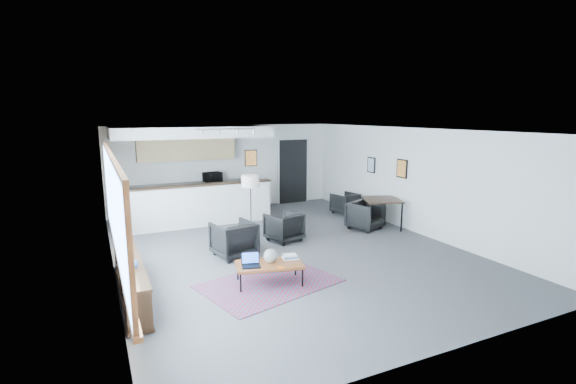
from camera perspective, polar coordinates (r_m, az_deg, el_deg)
name	(u,v)px	position (r m, az deg, el deg)	size (l,w,h in m)	color
room	(286,191)	(8.93, -0.24, 0.10)	(7.02, 9.02, 2.62)	#464649
window	(114,208)	(7.22, -22.72, -2.02)	(0.10, 5.95, 1.66)	#8CBFFF
console	(130,276)	(7.40, -20.74, -10.72)	(0.35, 3.00, 0.80)	black
kitchenette	(192,170)	(12.04, -13.00, 2.94)	(4.20, 1.96, 2.60)	white
doorway	(293,171)	(13.89, 0.64, 2.95)	(1.10, 0.12, 2.15)	black
track_light	(228,130)	(10.64, -8.25, 8.34)	(1.60, 0.07, 0.15)	silver
wall_art_lower	(402,169)	(11.11, 15.31, 3.11)	(0.03, 0.38, 0.48)	black
wall_art_upper	(371,165)	(12.12, 11.32, 3.64)	(0.03, 0.34, 0.44)	black
kilim_rug	(269,283)	(7.50, -2.55, -12.36)	(2.59, 2.07, 0.01)	#512B42
coffee_table	(269,265)	(7.37, -2.58, -9.92)	(1.26, 0.86, 0.37)	brown
laptop	(251,262)	(7.26, -5.13, -9.50)	(0.36, 0.32, 0.22)	black
ceramic_pot	(271,256)	(7.35, -2.38, -8.73)	(0.25, 0.25, 0.25)	gray
book_stack	(290,257)	(7.56, 0.31, -8.84)	(0.31, 0.27, 0.08)	silver
coaster	(281,267)	(7.16, -0.97, -10.28)	(0.13, 0.13, 0.01)	#E5590C
armchair_left	(234,237)	(8.79, -7.44, -6.18)	(0.79, 0.74, 0.81)	black
armchair_right	(284,225)	(9.77, -0.57, -4.58)	(0.72, 0.67, 0.74)	black
floor_lamp	(250,183)	(10.00, -5.16, 1.21)	(0.50, 0.50, 1.50)	black
dining_table	(382,201)	(11.07, 12.72, -1.27)	(1.18, 1.18, 0.77)	black
dining_chair_near	(366,217)	(10.93, 10.55, -3.32)	(0.65, 0.60, 0.66)	black
dining_chair_far	(345,204)	(12.53, 7.82, -1.64)	(0.57, 0.53, 0.58)	black
microwave	(212,176)	(12.66, -10.30, 2.16)	(0.52, 0.29, 0.35)	black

